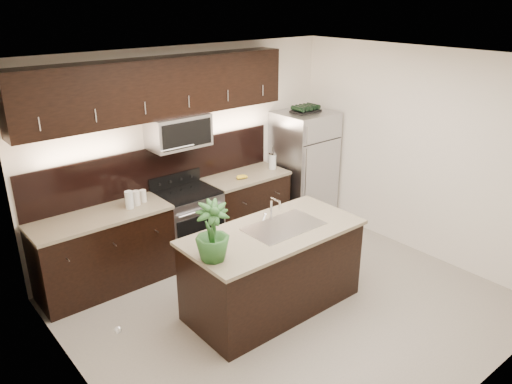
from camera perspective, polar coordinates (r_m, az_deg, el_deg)
ground at (r=5.81m, az=3.85°, el=-12.74°), size 4.50×4.50×0.00m
room_walls at (r=4.95m, az=3.69°, el=2.99°), size 4.52×4.02×2.71m
counter_run at (r=6.52m, az=-9.28°, el=-4.13°), size 3.51×0.65×0.94m
upper_fixtures at (r=6.13m, az=-10.73°, el=10.61°), size 3.49×0.40×1.66m
island at (r=5.54m, az=1.93°, el=-8.77°), size 1.96×0.96×0.94m
sink_faucet at (r=5.41m, az=3.12°, el=-3.78°), size 0.84×0.50×0.28m
refrigerator at (r=7.62m, az=5.45°, el=2.91°), size 0.81×0.73×1.68m
wine_rack at (r=7.38m, az=5.69°, el=9.43°), size 0.41×0.26×0.10m
plant at (r=4.65m, az=-5.02°, el=-4.53°), size 0.41×0.41×0.58m
canisters at (r=6.06m, az=-13.72°, el=-0.71°), size 0.30×0.16×0.21m
french_press at (r=7.15m, az=1.89°, el=3.59°), size 0.11×0.11×0.32m
bananas at (r=6.77m, az=-2.04°, el=1.69°), size 0.19×0.16×0.05m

